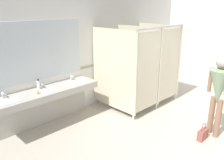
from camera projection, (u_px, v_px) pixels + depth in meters
ground_plane at (216, 148)px, 4.41m from camera, size 6.98×6.91×0.10m
wall_back at (101, 47)px, 6.11m from camera, size 6.98×0.12×2.93m
wall_back_tile_band at (103, 63)px, 6.20m from camera, size 6.98×0.01×0.06m
vanity_counter at (44, 99)px, 4.92m from camera, size 2.34×0.58×0.97m
mirror_panel at (35, 52)px, 4.76m from camera, size 2.24×0.02×1.22m
bathroom_stalls at (144, 64)px, 5.97m from camera, size 1.87×1.41×2.06m
person_standing at (219, 87)px, 4.47m from camera, size 0.53×0.53×1.63m
handbag at (203, 134)px, 4.57m from camera, size 0.27×0.11×0.35m
soap_dispenser at (39, 85)px, 4.84m from camera, size 0.07×0.07×0.21m
paper_cup at (37, 92)px, 4.57m from camera, size 0.07×0.07×0.09m
floor_drain_cover at (208, 128)px, 5.01m from camera, size 0.14×0.14×0.01m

